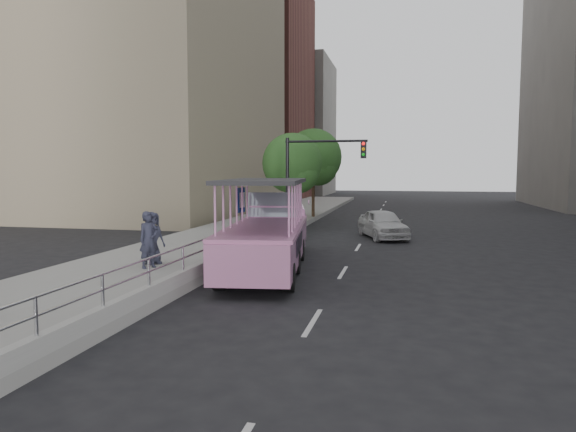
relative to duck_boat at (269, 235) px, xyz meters
name	(u,v)px	position (x,y,z in m)	size (l,w,h in m)	color
ground	(289,299)	(1.73, -4.39, -1.19)	(160.00, 160.00, 0.00)	black
sidewalk	(219,240)	(-4.02, 5.61, -1.04)	(5.50, 80.00, 0.30)	gray
kerb_wall	(209,264)	(-1.39, -2.39, -0.71)	(0.24, 30.00, 0.36)	#A1A09B
guardrail	(209,244)	(-1.39, -2.39, -0.05)	(0.07, 22.00, 0.71)	silver
duck_boat	(269,235)	(0.00, 0.00, 0.00)	(3.63, 9.91, 3.22)	black
car	(383,224)	(3.69, 9.16, -0.44)	(1.79, 4.43, 1.51)	silver
pedestrian_near	(149,240)	(-3.43, -2.53, 0.04)	(0.69, 0.45, 1.88)	#282A3A
pedestrian_far	(152,238)	(-3.67, -1.83, 0.01)	(0.88, 0.57, 1.80)	#282A3A
parking_sign	(242,216)	(-1.27, 0.69, 0.60)	(0.11, 0.64, 2.87)	black
traffic_signal	(310,171)	(0.02, 8.11, 2.30)	(4.20, 0.32, 5.20)	black
street_tree_near	(294,165)	(-1.57, 11.54, 2.63)	(3.52, 3.52, 5.72)	#322416
street_tree_far	(315,159)	(-1.37, 17.54, 3.11)	(3.97, 3.97, 6.45)	#322416
midrise_brick	(232,94)	(-16.27, 43.61, 11.81)	(18.00, 16.00, 26.00)	brown
midrise_stone_b	(279,129)	(-14.27, 59.61, 8.81)	(16.00, 14.00, 20.00)	gray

